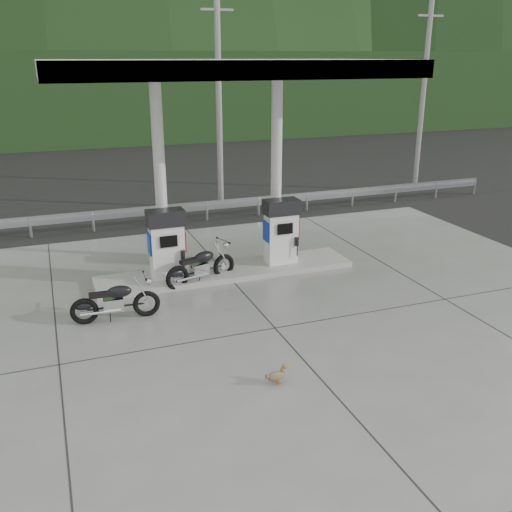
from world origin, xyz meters
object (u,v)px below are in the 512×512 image
object	(u,v)px
motorcycle_right	(201,267)
gas_pump_left	(167,244)
gas_pump_right	(281,231)
motorcycle_left	(115,302)
duck	(276,376)

from	to	relation	value
motorcycle_right	gas_pump_left	bearing A→B (deg)	135.58
gas_pump_right	motorcycle_right	world-z (taller)	gas_pump_right
gas_pump_right	motorcycle_left	size ratio (longest dim) A/B	0.97
motorcycle_right	duck	size ratio (longest dim) A/B	4.53
gas_pump_left	gas_pump_right	world-z (taller)	same
motorcycle_left	gas_pump_right	bearing A→B (deg)	23.97
duck	motorcycle_right	bearing A→B (deg)	84.05
gas_pump_right	motorcycle_right	distance (m)	2.52
gas_pump_left	motorcycle_left	xyz separation A→B (m)	(-1.59, -1.86, -0.61)
gas_pump_right	duck	distance (m)	6.16
gas_pump_left	duck	xyz separation A→B (m)	(0.76, -5.59, -0.89)
gas_pump_left	duck	size ratio (longest dim) A/B	4.18
gas_pump_left	gas_pump_right	distance (m)	3.20
motorcycle_left	motorcycle_right	distance (m)	2.79
gas_pump_right	gas_pump_left	bearing A→B (deg)	180.00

